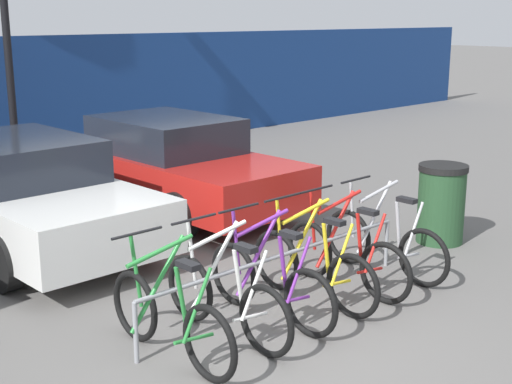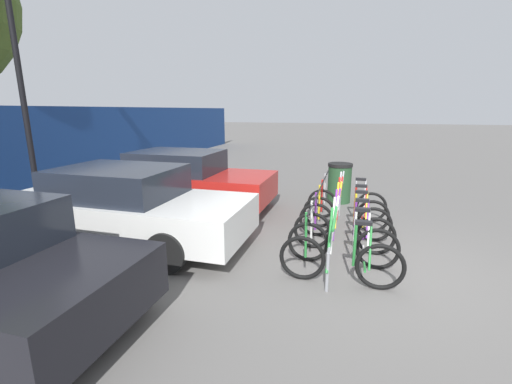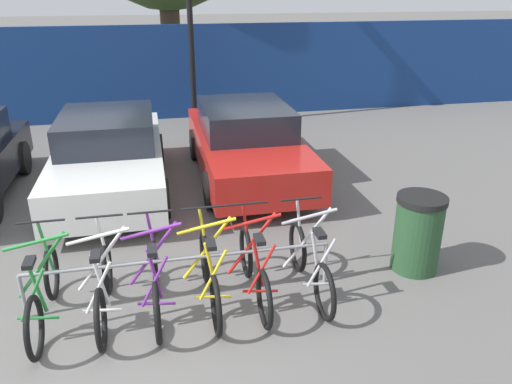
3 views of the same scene
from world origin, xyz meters
name	(u,v)px [view 2 (image 2 of 3)]	position (x,y,z in m)	size (l,w,h in m)	color
ground_plane	(375,267)	(0.00, 0.00, 0.00)	(120.00, 120.00, 0.00)	#605E5B
bike_rack	(336,218)	(0.82, 0.68, 0.48)	(3.57, 0.04, 0.57)	gray
bicycle_green	(340,259)	(-0.70, 0.53, 0.38)	(0.68, 1.71, 1.05)	black
bicycle_white	(342,242)	(-0.06, 0.53, 0.38)	(0.68, 1.71, 1.05)	black
bicycle_purple	(343,230)	(0.50, 0.53, 0.38)	(0.68, 1.71, 1.05)	black
bicycle_yellow	(344,220)	(1.12, 0.53, 0.38)	(0.68, 1.71, 1.05)	black
bicycle_red	(345,212)	(1.64, 0.53, 0.38)	(0.68, 1.71, 1.05)	black
bicycle_silver	(346,203)	(2.33, 0.53, 0.38)	(0.68, 1.71, 1.05)	black
car_white	(125,206)	(-0.17, 4.34, 0.69)	(1.91, 4.47, 1.40)	silver
car_red	(181,179)	(2.32, 4.54, 0.69)	(1.91, 4.50, 1.40)	red
lamp_post	(15,47)	(1.71, 8.50, 3.87)	(0.24, 0.44, 7.03)	black
trash_bin	(339,183)	(3.84, 0.75, 0.52)	(0.63, 0.63, 1.03)	#234728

